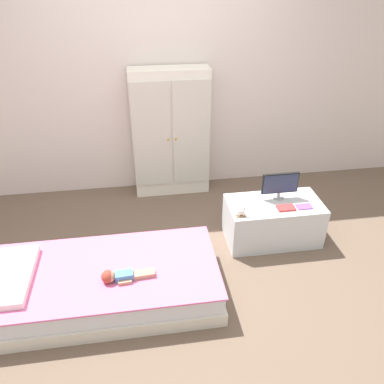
{
  "coord_description": "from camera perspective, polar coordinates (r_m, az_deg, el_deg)",
  "views": [
    {
      "loc": [
        -0.25,
        -2.44,
        2.31
      ],
      "look_at": [
        0.17,
        0.37,
        0.58
      ],
      "focal_mm": 36.11,
      "sensor_mm": 36.0,
      "label": 1
    }
  ],
  "objects": [
    {
      "name": "tv_monitor",
      "position": [
        3.59,
        12.89,
        1.15
      ],
      "size": [
        0.34,
        0.1,
        0.26
      ],
      "color": "#99999E",
      "rests_on": "tv_stand"
    },
    {
      "name": "bed",
      "position": [
        3.16,
        -12.59,
        -13.02
      ],
      "size": [
        1.75,
        0.87,
        0.28
      ],
      "color": "silver",
      "rests_on": "ground_plane"
    },
    {
      "name": "book_purple",
      "position": [
        3.59,
        16.24,
        -2.08
      ],
      "size": [
        0.14,
        0.09,
        0.01
      ],
      "primitive_type": "cube",
      "color": "#8E51B2",
      "rests_on": "tv_stand"
    },
    {
      "name": "back_wall",
      "position": [
        4.14,
        -5.04,
        17.85
      ],
      "size": [
        6.4,
        0.05,
        2.7
      ],
      "primitive_type": "cube",
      "color": "silver",
      "rests_on": "ground_plane"
    },
    {
      "name": "doll",
      "position": [
        2.94,
        -10.86,
        -12.1
      ],
      "size": [
        0.39,
        0.14,
        0.1
      ],
      "color": "#4C84C6",
      "rests_on": "bed"
    },
    {
      "name": "pillow",
      "position": [
        3.2,
        -25.33,
        -11.21
      ],
      "size": [
        0.32,
        0.62,
        0.05
      ],
      "primitive_type": "cube",
      "color": "white",
      "rests_on": "bed"
    },
    {
      "name": "book_red",
      "position": [
        3.52,
        13.7,
        -2.29
      ],
      "size": [
        0.16,
        0.1,
        0.02
      ],
      "primitive_type": "cube",
      "color": "#CC3838",
      "rests_on": "tv_stand"
    },
    {
      "name": "wardrobe",
      "position": [
        4.18,
        -3.16,
        8.6
      ],
      "size": [
        0.82,
        0.29,
        1.39
      ],
      "color": "white",
      "rests_on": "ground_plane"
    },
    {
      "name": "ground_plane",
      "position": [
        3.38,
        -1.94,
        -12.01
      ],
      "size": [
        10.0,
        10.0,
        0.02
      ],
      "primitive_type": "cube",
      "color": "brown"
    },
    {
      "name": "rocking_horse_toy",
      "position": [
        3.33,
        7.39,
        -2.94
      ],
      "size": [
        0.08,
        0.04,
        0.1
      ],
      "color": "#8E6642",
      "rests_on": "tv_stand"
    },
    {
      "name": "tv_stand",
      "position": [
        3.69,
        11.82,
        -4.22
      ],
      "size": [
        0.86,
        0.46,
        0.4
      ],
      "primitive_type": "cube",
      "color": "silver",
      "rests_on": "ground_plane"
    }
  ]
}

